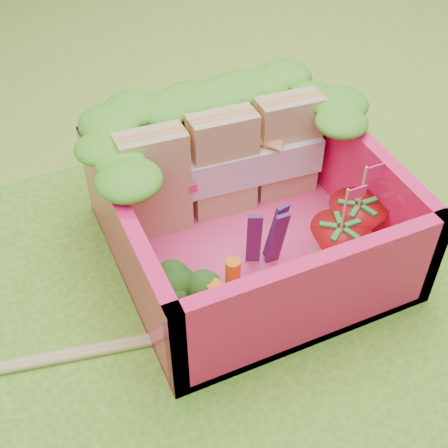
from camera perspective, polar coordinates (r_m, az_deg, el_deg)
ground at (r=3.04m, az=-0.47°, el=-7.38°), size 14.00×14.00×0.00m
placemat at (r=3.03m, az=-0.48°, el=-7.20°), size 2.60×2.60×0.03m
bento_floor at (r=3.22m, az=2.18°, el=-2.20°), size 1.30×1.30×0.05m
bento_box at (r=3.05m, az=2.31°, el=1.06°), size 1.30×1.30×0.55m
lettuce_ruffle at (r=3.17m, az=-1.21°, el=10.67°), size 1.43×0.77×0.11m
sandwich_stack at (r=3.22m, az=-0.02°, el=5.43°), size 1.09×0.25×0.59m
broccoli at (r=2.78m, az=-3.78°, el=-6.22°), size 0.34×0.34×0.24m
carrot_sticks at (r=2.81m, az=0.03°, el=-6.24°), size 0.19×0.13×0.29m
purple_wedges at (r=2.98m, az=4.14°, el=-1.10°), size 0.20×0.08×0.38m
strawberry_left at (r=3.02m, az=10.31°, el=-2.27°), size 0.28×0.28×0.52m
strawberry_right at (r=3.15m, az=11.85°, el=-0.23°), size 0.29×0.29×0.53m
snap_peas at (r=3.21m, az=10.31°, el=-2.04°), size 0.59×0.62×0.05m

